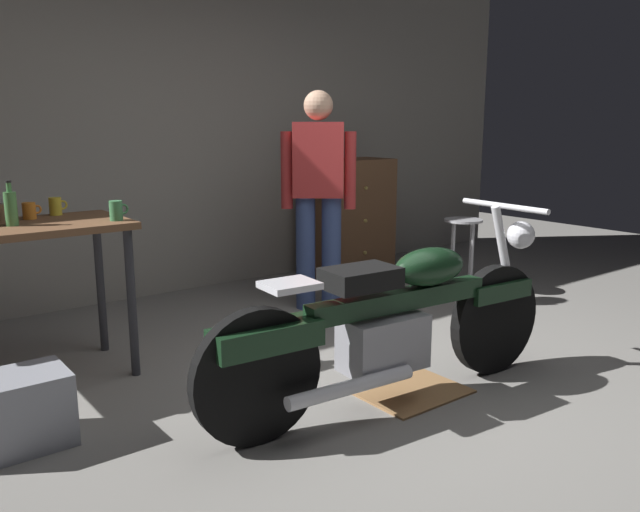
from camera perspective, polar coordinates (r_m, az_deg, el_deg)
ground_plane at (r=3.59m, az=7.55°, el=-11.98°), size 12.00×12.00×0.00m
back_wall at (r=5.61m, az=-13.13°, el=12.65°), size 8.00×0.12×3.10m
workbench at (r=3.82m, az=-26.36°, el=0.72°), size 1.30×0.64×0.90m
motorcycle at (r=3.32m, az=6.61°, el=-5.66°), size 2.19×0.60×1.00m
person_standing at (r=4.91m, az=-0.14°, el=5.80°), size 0.46×0.41×1.67m
shop_stool at (r=5.55m, az=12.54°, el=1.77°), size 0.32×0.32×0.64m
wooden_dresser at (r=6.08m, az=2.62°, el=3.41°), size 0.80×0.47×1.10m
drip_tray at (r=3.59m, az=8.35°, el=-11.88°), size 0.56×0.40×0.01m
storage_bin at (r=3.26m, az=-25.26°, el=-12.36°), size 0.44×0.32×0.34m
mug_orange_travel at (r=4.00m, az=-24.37°, el=3.68°), size 0.11×0.07×0.09m
mug_brown_stoneware at (r=3.98m, az=-26.46°, el=3.46°), size 0.11×0.07×0.10m
mug_yellow_tall at (r=4.11m, az=-22.39°, el=4.11°), size 0.11×0.07×0.10m
mug_green_speckled at (r=3.77m, az=-17.61°, el=3.87°), size 0.11×0.07×0.11m
bottle at (r=3.78m, az=-25.75°, el=3.89°), size 0.06×0.06×0.24m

